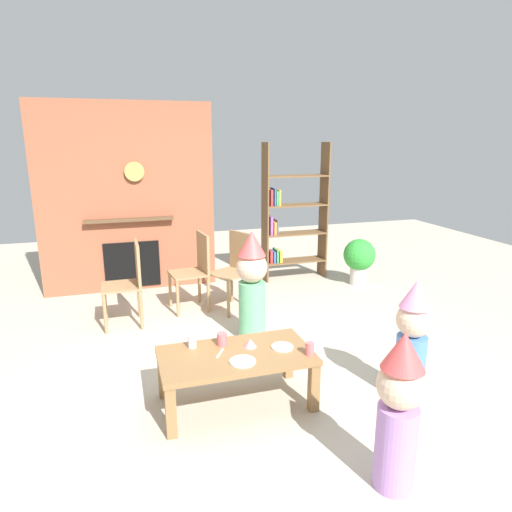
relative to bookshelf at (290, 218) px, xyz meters
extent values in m
plane|color=#BCB29E|center=(-1.27, -2.40, -0.87)|extent=(12.00, 12.00, 0.00)
cube|color=#935138|center=(-2.16, 0.20, 0.33)|extent=(2.20, 0.18, 2.40)
cube|color=black|center=(-2.16, 0.10, -0.52)|extent=(0.70, 0.02, 0.60)
cube|color=brown|center=(-2.16, 0.06, 0.08)|extent=(1.10, 0.10, 0.04)
cylinder|color=tan|center=(-2.05, 0.08, 0.68)|extent=(0.24, 0.04, 0.24)
cube|color=brown|center=(-0.36, 0.00, 0.08)|extent=(0.02, 0.28, 1.90)
cube|color=brown|center=(0.52, 0.00, 0.08)|extent=(0.02, 0.28, 1.90)
cube|color=brown|center=(0.08, 0.00, -0.62)|extent=(0.86, 0.28, 0.02)
cube|color=brown|center=(0.08, 0.00, -0.22)|extent=(0.86, 0.28, 0.02)
cube|color=brown|center=(0.08, 0.00, 0.18)|extent=(0.86, 0.28, 0.02)
cube|color=brown|center=(0.08, 0.00, 0.58)|extent=(0.86, 0.28, 0.02)
cube|color=#B23333|center=(-0.30, 0.00, -0.52)|extent=(0.04, 0.20, 0.17)
cube|color=#3359A5|center=(-0.25, 0.00, -0.53)|extent=(0.03, 0.20, 0.16)
cube|color=#3F8C4C|center=(-0.20, 0.00, -0.52)|extent=(0.03, 0.20, 0.18)
cube|color=gold|center=(-0.15, 0.00, -0.53)|extent=(0.04, 0.20, 0.16)
cube|color=#8C4C99|center=(-0.29, 0.00, -0.08)|extent=(0.04, 0.20, 0.25)
cube|color=#D87F3F|center=(-0.24, 0.00, -0.12)|extent=(0.04, 0.20, 0.18)
cube|color=#4C4C51|center=(-0.21, 0.00, -0.11)|extent=(0.02, 0.20, 0.20)
cube|color=#B23333|center=(-0.30, 0.00, 0.30)|extent=(0.03, 0.20, 0.22)
cube|color=#3359A5|center=(-0.25, 0.00, 0.31)|extent=(0.02, 0.20, 0.24)
cube|color=#3F8C4C|center=(-0.22, 0.00, 0.29)|extent=(0.03, 0.20, 0.20)
cube|color=gold|center=(-0.18, 0.00, 0.30)|extent=(0.02, 0.20, 0.21)
cube|color=olive|center=(-1.54, -2.86, -0.48)|extent=(1.13, 0.60, 0.04)
cube|color=olive|center=(-2.06, -3.11, -0.68)|extent=(0.07, 0.07, 0.37)
cube|color=olive|center=(-1.02, -3.11, -0.68)|extent=(0.07, 0.07, 0.37)
cube|color=olive|center=(-2.06, -2.60, -0.68)|extent=(0.07, 0.07, 0.37)
cube|color=olive|center=(-1.02, -2.60, -0.68)|extent=(0.07, 0.07, 0.37)
cylinder|color=#E5666B|center=(-1.03, -3.04, -0.41)|extent=(0.06, 0.06, 0.10)
cylinder|color=silver|center=(-1.83, -2.67, -0.40)|extent=(0.06, 0.06, 0.10)
cylinder|color=#E5666B|center=(-1.60, -2.70, -0.41)|extent=(0.08, 0.08, 0.10)
cylinder|color=white|center=(-1.53, -3.01, -0.45)|extent=(0.19, 0.19, 0.01)
cylinder|color=white|center=(-1.18, -2.87, -0.45)|extent=(0.17, 0.17, 0.01)
cone|color=pink|center=(-1.41, -2.79, -0.42)|extent=(0.10, 0.10, 0.07)
cube|color=silver|center=(-1.65, -2.83, -0.45)|extent=(0.09, 0.14, 0.01)
cylinder|color=#B27FCC|center=(-0.89, -3.94, -0.61)|extent=(0.23, 0.23, 0.51)
sphere|color=beige|center=(-0.89, -3.94, -0.22)|extent=(0.27, 0.27, 0.27)
cone|color=#EA4C4C|center=(-0.89, -3.94, -0.02)|extent=(0.24, 0.24, 0.21)
cylinder|color=#4C7FC6|center=(-0.25, -3.17, -0.62)|extent=(0.23, 0.23, 0.51)
sphere|color=beige|center=(-0.25, -3.17, -0.23)|extent=(0.26, 0.26, 0.26)
cone|color=pink|center=(-0.25, -3.17, -0.02)|extent=(0.24, 0.24, 0.21)
cylinder|color=#66B27F|center=(-1.09, -1.78, -0.58)|extent=(0.26, 0.26, 0.59)
sphere|color=beige|center=(-1.09, -1.78, -0.13)|extent=(0.30, 0.30, 0.30)
cone|color=#EA4C4C|center=(-1.09, -1.78, 0.11)|extent=(0.27, 0.27, 0.24)
cube|color=#9E7A51|center=(-2.31, -1.06, -0.43)|extent=(0.40, 0.40, 0.02)
cube|color=#9E7A51|center=(-2.13, -1.06, -0.19)|extent=(0.03, 0.40, 0.45)
cylinder|color=#9E7A51|center=(-2.50, -0.88, -0.65)|extent=(0.04, 0.04, 0.43)
cylinder|color=#9E7A51|center=(-2.49, -1.24, -0.65)|extent=(0.04, 0.04, 0.43)
cylinder|color=#9E7A51|center=(-2.14, -0.88, -0.65)|extent=(0.04, 0.04, 0.43)
cylinder|color=#9E7A51|center=(-2.13, -1.24, -0.65)|extent=(0.04, 0.04, 0.43)
cube|color=#9E7A51|center=(-1.56, -0.81, -0.43)|extent=(0.44, 0.44, 0.02)
cube|color=#9E7A51|center=(-1.38, -0.79, -0.19)|extent=(0.08, 0.40, 0.45)
cylinder|color=#9E7A51|center=(-1.76, -0.65, -0.65)|extent=(0.04, 0.04, 0.43)
cylinder|color=#9E7A51|center=(-1.72, -1.01, -0.65)|extent=(0.04, 0.04, 0.43)
cylinder|color=#9E7A51|center=(-1.41, -0.61, -0.65)|extent=(0.04, 0.04, 0.43)
cylinder|color=#9E7A51|center=(-1.36, -0.97, -0.65)|extent=(0.04, 0.04, 0.43)
cube|color=#9E7A51|center=(-1.11, -0.95, -0.43)|extent=(0.54, 0.54, 0.02)
cube|color=#9E7A51|center=(-0.94, -0.87, -0.19)|extent=(0.21, 0.37, 0.45)
cylinder|color=#9E7A51|center=(-1.35, -0.87, -0.65)|extent=(0.04, 0.04, 0.43)
cylinder|color=#9E7A51|center=(-1.19, -1.20, -0.65)|extent=(0.04, 0.04, 0.43)
cylinder|color=#9E7A51|center=(-1.03, -0.71, -0.65)|extent=(0.04, 0.04, 0.43)
cylinder|color=#9E7A51|center=(-0.87, -1.04, -0.65)|extent=(0.04, 0.04, 0.43)
cylinder|color=beige|center=(0.81, -0.55, -0.75)|extent=(0.23, 0.23, 0.23)
sphere|color=green|center=(0.81, -0.55, -0.45)|extent=(0.43, 0.43, 0.43)
camera|label=1|loc=(-2.30, -5.81, 1.08)|focal=31.73mm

